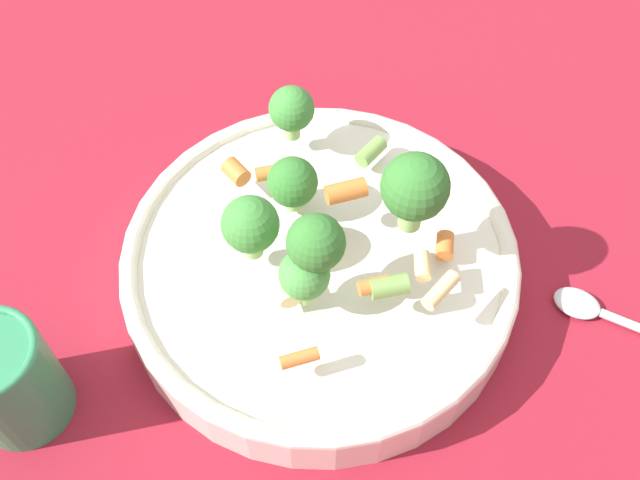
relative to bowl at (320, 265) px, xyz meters
The scene contains 5 objects.
ground_plane 0.03m from the bowl, ahead, with size 3.00×3.00×0.00m, color maroon.
bowl is the anchor object (origin of this frame).
pasta_salad 0.07m from the bowl, 39.78° to the left, with size 0.16×0.22×0.10m.
cup 0.23m from the bowl, behind, with size 0.07×0.07×0.09m.
spoon 0.23m from the bowl, 35.25° to the right, with size 0.10×0.13×0.01m.
Camera 1 is at (-0.14, -0.27, 0.50)m, focal length 42.00 mm.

